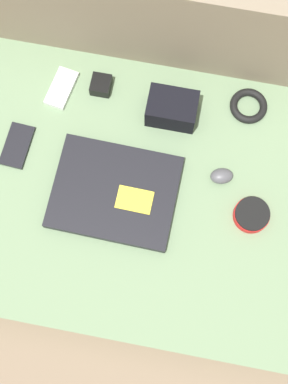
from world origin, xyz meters
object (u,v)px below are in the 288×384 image
computer_mouse (222,176)px  speaker_puck (252,215)px  phone_silver (17,146)px  camera_pouch (172,109)px  laptop (115,192)px  phone_black (62,88)px  charger_brick (101,85)px

computer_mouse → speaker_puck: (0.09, -0.09, -0.00)m
phone_silver → camera_pouch: (0.38, 0.16, 0.03)m
laptop → phone_black: bearing=129.0°
computer_mouse → phone_black: size_ratio=0.56×
computer_mouse → phone_silver: computer_mouse is taller
computer_mouse → charger_brick: 0.41m
charger_brick → laptop: bearing=-71.3°
laptop → computer_mouse: bearing=20.9°
phone_silver → camera_pouch: bearing=26.7°
phone_black → computer_mouse: bearing=-10.2°
computer_mouse → speaker_puck: 0.12m
phone_silver → phone_black: phone_black is taller
computer_mouse → phone_black: computer_mouse is taller
laptop → camera_pouch: size_ratio=2.46×
laptop → camera_pouch: 0.27m
speaker_puck → phone_black: (-0.55, 0.25, -0.01)m
phone_black → laptop: bearing=-42.6°
speaker_puck → laptop: bearing=-179.0°
speaker_puck → camera_pouch: bearing=136.0°
laptop → speaker_puck: (0.35, 0.01, 0.00)m
phone_silver → charger_brick: 0.28m
phone_silver → phone_black: bearing=70.3°
speaker_puck → camera_pouch: camera_pouch is taller
laptop → computer_mouse: (0.26, 0.09, 0.00)m
camera_pouch → phone_black: bearing=176.8°
phone_silver → charger_brick: charger_brick is taller
phone_silver → charger_brick: size_ratio=2.19×
speaker_puck → camera_pouch: (-0.25, 0.24, 0.02)m
computer_mouse → laptop: bearing=-176.7°
laptop → camera_pouch: camera_pouch is taller
laptop → computer_mouse: computer_mouse is taller
phone_black → charger_brick: bearing=22.9°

